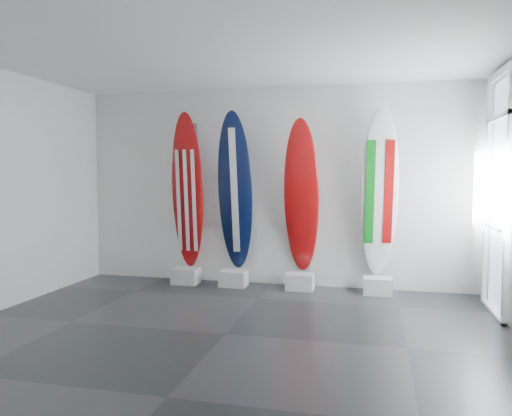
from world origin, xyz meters
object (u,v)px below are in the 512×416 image
(surfboard_usa, at_px, (187,191))
(surfboard_swiss, at_px, (301,197))
(surfboard_italy, at_px, (379,192))
(surfboard_navy, at_px, (235,191))

(surfboard_usa, xyz_separation_m, surfboard_swiss, (1.78, 0.00, -0.07))
(surfboard_usa, bearing_deg, surfboard_italy, 8.48)
(surfboard_navy, xyz_separation_m, surfboard_swiss, (1.01, 0.00, -0.07))
(surfboard_swiss, bearing_deg, surfboard_navy, 179.79)
(surfboard_usa, xyz_separation_m, surfboard_italy, (2.89, 0.00, -0.00))
(surfboard_navy, bearing_deg, surfboard_italy, 4.37)
(surfboard_usa, bearing_deg, surfboard_navy, 8.48)
(surfboard_navy, distance_m, surfboard_swiss, 1.01)
(surfboard_navy, bearing_deg, surfboard_swiss, 4.37)
(surfboard_italy, bearing_deg, surfboard_swiss, 169.08)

